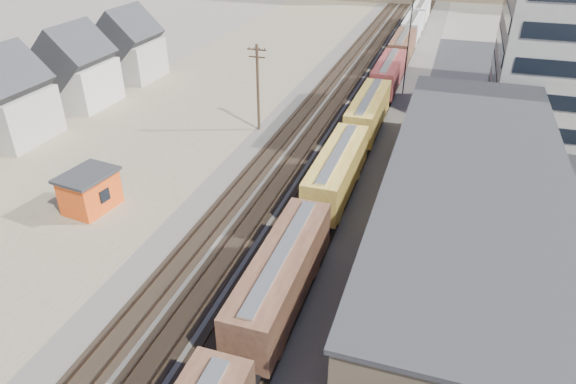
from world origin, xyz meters
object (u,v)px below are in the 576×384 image
(utility_pole_north, at_px, (258,86))
(freight_train, at_px, (379,91))
(parked_car_blue, at_px, (561,113))
(maintenance_shed, at_px, (90,191))

(utility_pole_north, bearing_deg, freight_train, 39.29)
(utility_pole_north, bearing_deg, parked_car_blue, 23.08)
(maintenance_shed, height_order, parked_car_blue, maintenance_shed)
(freight_train, bearing_deg, parked_car_blue, 11.59)
(maintenance_shed, bearing_deg, utility_pole_north, 70.23)
(utility_pole_north, xyz_separation_m, parked_car_blue, (34.12, 14.54, -4.51))
(parked_car_blue, bearing_deg, freight_train, 154.10)
(freight_train, relative_size, parked_car_blue, 20.99)
(maintenance_shed, xyz_separation_m, parked_car_blue, (41.69, 35.61, -0.99))
(freight_train, height_order, maintenance_shed, freight_train)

